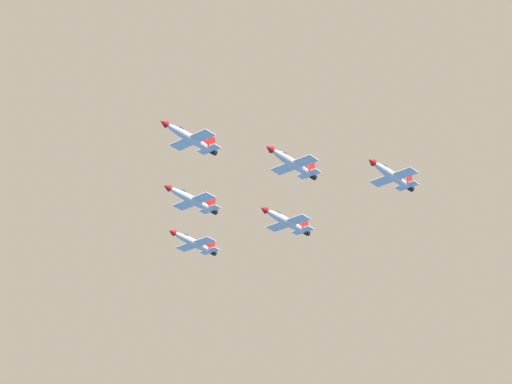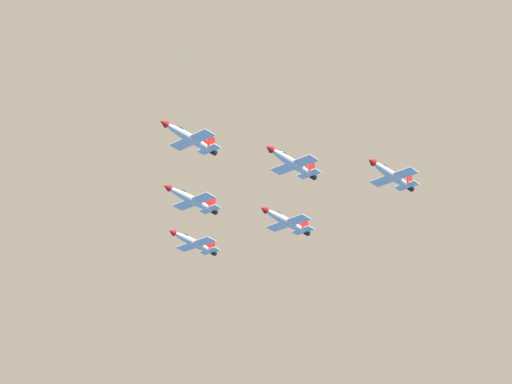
# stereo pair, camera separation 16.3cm
# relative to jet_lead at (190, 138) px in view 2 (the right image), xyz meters

# --- Properties ---
(jet_lead) EXTENTS (16.06, 9.99, 3.38)m
(jet_lead) POSITION_rel_jet_lead_xyz_m (0.00, 0.00, 0.00)
(jet_lead) COLOR white
(jet_left_wingman) EXTENTS (16.26, 10.08, 3.42)m
(jet_left_wingman) POSITION_rel_jet_lead_xyz_m (13.86, -15.23, -3.38)
(jet_left_wingman) COLOR white
(jet_right_wingman) EXTENTS (16.45, 10.24, 3.46)m
(jet_right_wingman) POSITION_rel_jet_lead_xyz_m (17.26, 11.23, -3.12)
(jet_right_wingman) COLOR white
(jet_left_outer) EXTENTS (16.27, 10.12, 3.42)m
(jet_left_outer) POSITION_rel_jet_lead_xyz_m (27.72, -30.46, -4.00)
(jet_left_outer) COLOR white
(jet_right_outer) EXTENTS (16.32, 10.09, 3.43)m
(jet_right_outer) POSITION_rel_jet_lead_xyz_m (34.53, 22.45, -3.79)
(jet_right_outer) COLOR white
(jet_slot_rear) EXTENTS (16.63, 10.36, 3.50)m
(jet_slot_rear) POSITION_rel_jet_lead_xyz_m (31.12, -4.00, -6.30)
(jet_slot_rear) COLOR white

